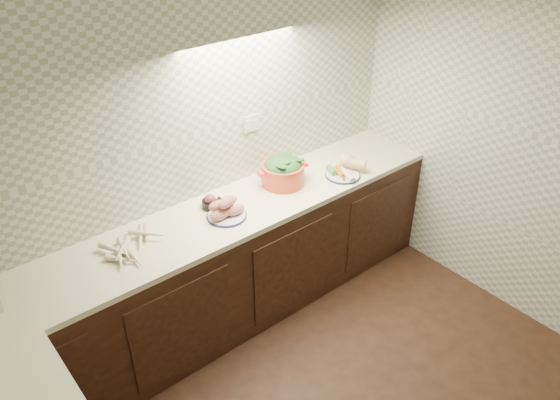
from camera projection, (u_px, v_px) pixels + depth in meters
room at (406, 231)px, 2.19m from camera, size 3.60×3.60×2.60m
parsnip_pile at (135, 247)px, 3.26m from camera, size 0.39×0.33×0.07m
sweet_potato_plate at (226, 209)px, 3.56m from camera, size 0.26×0.26×0.15m
onion_bowl at (212, 202)px, 3.66m from camera, size 0.14×0.14×0.10m
dutch_oven at (283, 171)px, 3.89m from camera, size 0.39×0.38×0.22m
veg_plate at (344, 167)px, 4.06m from camera, size 0.33×0.34×0.12m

